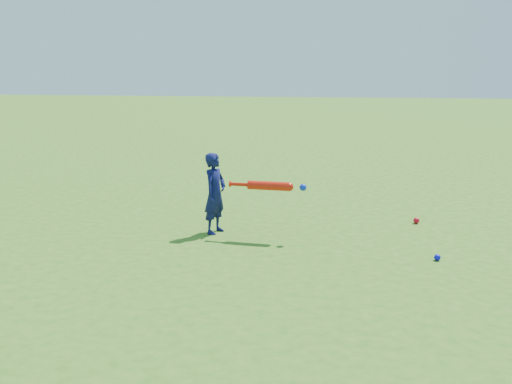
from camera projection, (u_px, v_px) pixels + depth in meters
ground at (185, 224)px, 7.22m from camera, size 80.00×80.00×0.00m
child at (215, 193)px, 6.73m from camera, size 0.32×0.40×0.96m
ground_ball_red at (416, 220)px, 7.23m from camera, size 0.08×0.08×0.08m
ground_ball_blue at (437, 257)px, 5.80m from camera, size 0.07×0.07×0.07m
bat_swing at (272, 186)px, 6.48m from camera, size 0.90×0.12×0.10m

